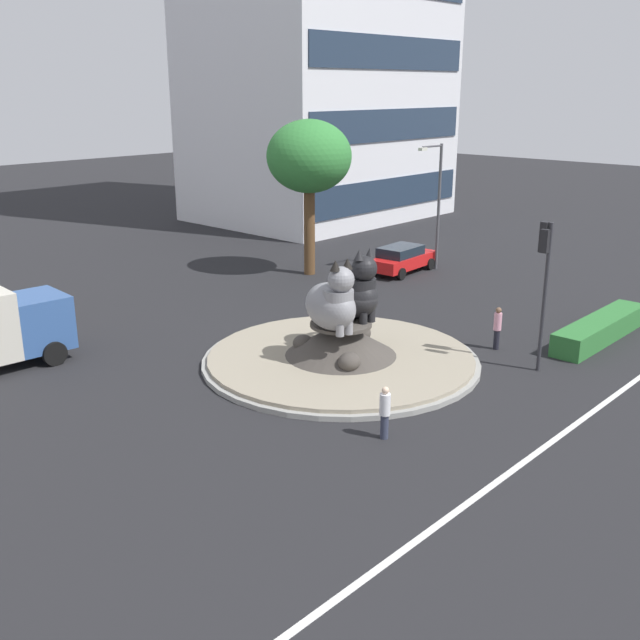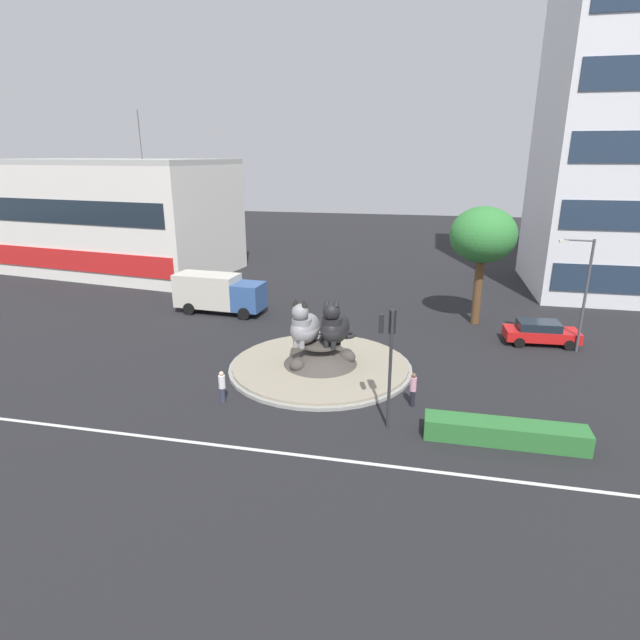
{
  "view_description": "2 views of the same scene",
  "coord_description": "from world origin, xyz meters",
  "px_view_note": "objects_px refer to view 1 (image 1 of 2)",
  "views": [
    {
      "loc": [
        -19.39,
        -16.95,
        9.82
      ],
      "look_at": [
        -2.03,
        -0.83,
        2.32
      ],
      "focal_mm": 41.47,
      "sensor_mm": 36.0,
      "label": 1
    },
    {
      "loc": [
        5.56,
        -25.91,
        11.48
      ],
      "look_at": [
        -0.11,
        0.44,
        2.73
      ],
      "focal_mm": 28.56,
      "sensor_mm": 36.0,
      "label": 2
    }
  ],
  "objects_px": {
    "cat_statue_black": "(355,292)",
    "streetlight_arm": "(437,198)",
    "sedan_on_far_lane": "(402,258)",
    "traffic_light_mast": "(544,264)",
    "pedestrian_white_shirt": "(385,411)",
    "broadleaf_tree_behind_island": "(309,158)",
    "cat_statue_grey": "(333,303)",
    "pedestrian_pink_shirt": "(497,327)"
  },
  "relations": [
    {
      "from": "cat_statue_black",
      "to": "streetlight_arm",
      "type": "bearing_deg",
      "value": 121.42
    },
    {
      "from": "streetlight_arm",
      "to": "sedan_on_far_lane",
      "type": "bearing_deg",
      "value": -23.96
    },
    {
      "from": "traffic_light_mast",
      "to": "streetlight_arm",
      "type": "relative_size",
      "value": 0.78
    },
    {
      "from": "pedestrian_white_shirt",
      "to": "cat_statue_black",
      "type": "bearing_deg",
      "value": 132.2
    },
    {
      "from": "traffic_light_mast",
      "to": "broadleaf_tree_behind_island",
      "type": "distance_m",
      "value": 16.85
    },
    {
      "from": "traffic_light_mast",
      "to": "pedestrian_white_shirt",
      "type": "bearing_deg",
      "value": 82.94
    },
    {
      "from": "cat_statue_black",
      "to": "broadleaf_tree_behind_island",
      "type": "height_order",
      "value": "broadleaf_tree_behind_island"
    },
    {
      "from": "broadleaf_tree_behind_island",
      "to": "streetlight_arm",
      "type": "height_order",
      "value": "broadleaf_tree_behind_island"
    },
    {
      "from": "cat_statue_black",
      "to": "broadleaf_tree_behind_island",
      "type": "bearing_deg",
      "value": 149.35
    },
    {
      "from": "traffic_light_mast",
      "to": "streetlight_arm",
      "type": "bearing_deg",
      "value": -44.51
    },
    {
      "from": "cat_statue_grey",
      "to": "sedan_on_far_lane",
      "type": "relative_size",
      "value": 0.59
    },
    {
      "from": "sedan_on_far_lane",
      "to": "streetlight_arm",
      "type": "bearing_deg",
      "value": -30.71
    },
    {
      "from": "broadleaf_tree_behind_island",
      "to": "streetlight_arm",
      "type": "bearing_deg",
      "value": -38.53
    },
    {
      "from": "pedestrian_pink_shirt",
      "to": "sedan_on_far_lane",
      "type": "xyz_separation_m",
      "value": [
        7.59,
        10.29,
        -0.13
      ]
    },
    {
      "from": "traffic_light_mast",
      "to": "broadleaf_tree_behind_island",
      "type": "xyz_separation_m",
      "value": [
        4.92,
        15.95,
        2.3
      ]
    },
    {
      "from": "sedan_on_far_lane",
      "to": "cat_statue_black",
      "type": "bearing_deg",
      "value": -154.24
    },
    {
      "from": "streetlight_arm",
      "to": "pedestrian_white_shirt",
      "type": "height_order",
      "value": "streetlight_arm"
    },
    {
      "from": "broadleaf_tree_behind_island",
      "to": "pedestrian_pink_shirt",
      "type": "distance_m",
      "value": 15.25
    },
    {
      "from": "traffic_light_mast",
      "to": "pedestrian_pink_shirt",
      "type": "height_order",
      "value": "traffic_light_mast"
    },
    {
      "from": "cat_statue_grey",
      "to": "streetlight_arm",
      "type": "bearing_deg",
      "value": 124.25
    },
    {
      "from": "cat_statue_black",
      "to": "broadleaf_tree_behind_island",
      "type": "xyz_separation_m",
      "value": [
        8.33,
        10.26,
        3.68
      ]
    },
    {
      "from": "cat_statue_grey",
      "to": "streetlight_arm",
      "type": "distance_m",
      "value": 16.71
    },
    {
      "from": "broadleaf_tree_behind_island",
      "to": "traffic_light_mast",
      "type": "bearing_deg",
      "value": -107.15
    },
    {
      "from": "cat_statue_black",
      "to": "streetlight_arm",
      "type": "distance_m",
      "value": 15.1
    },
    {
      "from": "broadleaf_tree_behind_island",
      "to": "pedestrian_white_shirt",
      "type": "bearing_deg",
      "value": -130.12
    },
    {
      "from": "cat_statue_grey",
      "to": "sedan_on_far_lane",
      "type": "bearing_deg",
      "value": 129.87
    },
    {
      "from": "streetlight_arm",
      "to": "pedestrian_white_shirt",
      "type": "distance_m",
      "value": 21.64
    },
    {
      "from": "cat_statue_black",
      "to": "pedestrian_white_shirt",
      "type": "relative_size",
      "value": 1.69
    },
    {
      "from": "streetlight_arm",
      "to": "pedestrian_pink_shirt",
      "type": "relative_size",
      "value": 4.05
    },
    {
      "from": "streetlight_arm",
      "to": "sedan_on_far_lane",
      "type": "height_order",
      "value": "streetlight_arm"
    },
    {
      "from": "streetlight_arm",
      "to": "cat_statue_grey",
      "type": "bearing_deg",
      "value": 25.1
    },
    {
      "from": "streetlight_arm",
      "to": "pedestrian_pink_shirt",
      "type": "height_order",
      "value": "streetlight_arm"
    },
    {
      "from": "cat_statue_grey",
      "to": "traffic_light_mast",
      "type": "bearing_deg",
      "value": 55.46
    },
    {
      "from": "cat_statue_grey",
      "to": "pedestrian_white_shirt",
      "type": "relative_size",
      "value": 1.67
    },
    {
      "from": "traffic_light_mast",
      "to": "sedan_on_far_lane",
      "type": "bearing_deg",
      "value": -37.2
    },
    {
      "from": "broadleaf_tree_behind_island",
      "to": "pedestrian_pink_shirt",
      "type": "xyz_separation_m",
      "value": [
        -3.86,
        -13.76,
        -5.33
      ]
    },
    {
      "from": "cat_statue_black",
      "to": "pedestrian_pink_shirt",
      "type": "distance_m",
      "value": 5.92
    },
    {
      "from": "sedan_on_far_lane",
      "to": "pedestrian_pink_shirt",
      "type": "bearing_deg",
      "value": -130.01
    },
    {
      "from": "pedestrian_white_shirt",
      "to": "sedan_on_far_lane",
      "type": "height_order",
      "value": "pedestrian_white_shirt"
    },
    {
      "from": "cat_statue_grey",
      "to": "broadleaf_tree_behind_island",
      "type": "distance_m",
      "value": 15.0
    },
    {
      "from": "traffic_light_mast",
      "to": "cat_statue_black",
      "type": "bearing_deg",
      "value": 28.43
    },
    {
      "from": "pedestrian_white_shirt",
      "to": "sedan_on_far_lane",
      "type": "xyz_separation_m",
      "value": [
        16.64,
        11.83,
        -0.07
      ]
    }
  ]
}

